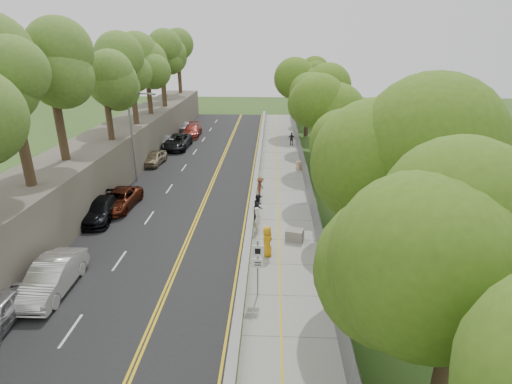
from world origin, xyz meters
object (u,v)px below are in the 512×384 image
(car_1, at_px, (52,277))
(car_2, at_px, (119,200))
(signpost, at_px, (258,262))
(construction_barrel, at_px, (299,166))
(concrete_block, at_px, (295,235))
(person_far, at_px, (292,139))
(streetlight, at_px, (134,131))
(painter_0, at_px, (267,241))

(car_1, relative_size, car_2, 1.02)
(signpost, xyz_separation_m, car_2, (-11.01, 10.73, -1.24))
(construction_barrel, xyz_separation_m, concrete_block, (-1.10, -14.79, -0.06))
(person_far, bearing_deg, construction_barrel, 108.63)
(streetlight, height_order, car_1, streetlight)
(concrete_block, xyz_separation_m, car_1, (-12.66, -6.09, 0.45))
(streetlight, distance_m, car_2, 7.42)
(car_1, bearing_deg, person_far, 64.88)
(car_2, bearing_deg, car_1, -84.15)
(person_far, bearing_deg, painter_0, 101.35)
(painter_0, bearing_deg, construction_barrel, -27.74)
(signpost, bearing_deg, person_far, 84.47)
(person_far, bearing_deg, car_2, 71.59)
(concrete_block, height_order, painter_0, painter_0)
(streetlight, relative_size, person_far, 5.14)
(concrete_block, bearing_deg, painter_0, -131.19)
(concrete_block, relative_size, car_2, 0.22)
(painter_0, bearing_deg, streetlight, 24.39)
(signpost, height_order, painter_0, signpost)
(signpost, height_order, person_far, signpost)
(car_2, bearing_deg, concrete_block, -16.55)
(construction_barrel, bearing_deg, car_1, -123.37)
(car_2, bearing_deg, streetlight, 97.69)
(streetlight, distance_m, signpost, 20.72)
(person_far, bearing_deg, signpost, 101.33)
(car_1, height_order, person_far, car_1)
(streetlight, distance_m, car_1, 17.53)
(car_1, xyz_separation_m, painter_0, (10.91, 4.09, 0.13))
(streetlight, distance_m, painter_0, 18.01)
(car_1, distance_m, person_far, 33.39)
(construction_barrel, distance_m, concrete_block, 14.83)
(construction_barrel, relative_size, concrete_block, 0.77)
(car_1, bearing_deg, painter_0, 19.21)
(painter_0, bearing_deg, signpost, 156.20)
(car_1, relative_size, painter_0, 2.66)
(streetlight, bearing_deg, car_2, -85.47)
(construction_barrel, height_order, car_2, car_2)
(streetlight, bearing_deg, car_1, -86.63)
(signpost, xyz_separation_m, car_1, (-10.51, -0.08, -1.09))
(car_1, xyz_separation_m, car_2, (-0.51, 10.80, -0.14))
(streetlight, relative_size, signpost, 2.58)
(concrete_block, bearing_deg, signpost, -109.67)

